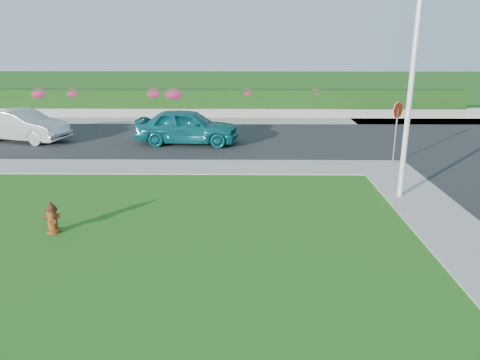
{
  "coord_description": "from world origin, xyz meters",
  "views": [
    {
      "loc": [
        1.69,
        -8.18,
        4.8
      ],
      "look_at": [
        1.53,
        4.46,
        0.9
      ],
      "focal_mm": 35.0,
      "sensor_mm": 36.0,
      "label": 1
    }
  ],
  "objects_px": {
    "fire_hydrant": "(52,218)",
    "utility_pole": "(411,88)",
    "sedan_silver": "(22,125)",
    "stop_sign": "(397,118)",
    "sedan_teal": "(187,126)"
  },
  "relations": [
    {
      "from": "utility_pole",
      "to": "sedan_teal",
      "type": "bearing_deg",
      "value": 135.64
    },
    {
      "from": "sedan_teal",
      "to": "utility_pole",
      "type": "relative_size",
      "value": 0.7
    },
    {
      "from": "sedan_silver",
      "to": "utility_pole",
      "type": "distance_m",
      "value": 17.39
    },
    {
      "from": "utility_pole",
      "to": "stop_sign",
      "type": "relative_size",
      "value": 2.74
    },
    {
      "from": "sedan_silver",
      "to": "utility_pole",
      "type": "height_order",
      "value": "utility_pole"
    },
    {
      "from": "fire_hydrant",
      "to": "utility_pole",
      "type": "height_order",
      "value": "utility_pole"
    },
    {
      "from": "fire_hydrant",
      "to": "utility_pole",
      "type": "xyz_separation_m",
      "value": [
        9.69,
        2.87,
        2.98
      ]
    },
    {
      "from": "utility_pole",
      "to": "fire_hydrant",
      "type": "bearing_deg",
      "value": -163.49
    },
    {
      "from": "fire_hydrant",
      "to": "sedan_teal",
      "type": "height_order",
      "value": "sedan_teal"
    },
    {
      "from": "fire_hydrant",
      "to": "stop_sign",
      "type": "xyz_separation_m",
      "value": [
        10.65,
        6.77,
        1.43
      ]
    },
    {
      "from": "fire_hydrant",
      "to": "stop_sign",
      "type": "height_order",
      "value": "stop_sign"
    },
    {
      "from": "sedan_silver",
      "to": "utility_pole",
      "type": "bearing_deg",
      "value": -100.21
    },
    {
      "from": "sedan_teal",
      "to": "utility_pole",
      "type": "distance_m",
      "value": 10.76
    },
    {
      "from": "fire_hydrant",
      "to": "sedan_teal",
      "type": "xyz_separation_m",
      "value": [
        2.21,
        10.19,
        0.46
      ]
    },
    {
      "from": "sedan_silver",
      "to": "stop_sign",
      "type": "distance_m",
      "value": 16.78
    }
  ]
}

